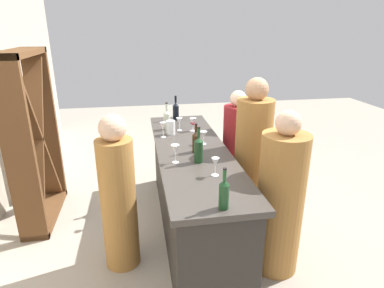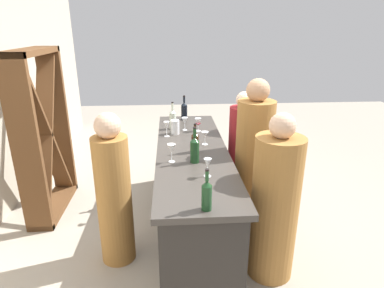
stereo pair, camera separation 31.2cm
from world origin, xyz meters
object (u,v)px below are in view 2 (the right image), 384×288
object	(u,v)px
wine_glass_near_left	(205,135)
water_pitcher	(175,127)
person_right_guest	(253,166)
wine_bottle_leftmost_olive_green	(207,195)
wine_rack	(44,135)
wine_glass_near_right	(208,164)
wine_bottle_second_left_olive_green	(195,149)
wine_bottle_second_right_clear_pale	(173,119)
wine_bottle_center_amber_brown	(195,141)
person_left_guest	(275,206)
person_center_guest	(241,153)
wine_glass_far_center	(171,149)
wine_glass_far_left	(185,121)
wine_glass_near_center	(198,123)
person_server_behind	(114,195)
wine_glass_far_right	(167,126)
wine_bottle_rightmost_near_black	(184,111)

from	to	relation	value
wine_glass_near_left	water_pitcher	world-z (taller)	water_pitcher
wine_glass_near_left	person_right_guest	size ratio (longest dim) A/B	0.09
wine_bottle_leftmost_olive_green	water_pitcher	size ratio (longest dim) A/B	1.85
wine_rack	wine_glass_near_right	distance (m)	2.10
wine_bottle_second_left_olive_green	wine_glass_near_right	xyz separation A→B (m)	(-0.30, -0.08, -0.01)
wine_bottle_second_left_olive_green	wine_bottle_second_right_clear_pale	size ratio (longest dim) A/B	1.02
wine_bottle_center_amber_brown	person_left_guest	bearing A→B (deg)	-135.89
person_center_guest	person_right_guest	size ratio (longest dim) A/B	0.85
wine_glass_near_left	person_left_guest	bearing A→B (deg)	-149.40
wine_glass_far_center	wine_glass_near_right	bearing A→B (deg)	-138.22
wine_bottle_second_left_olive_green	wine_rack	bearing A→B (deg)	61.99
wine_glass_near_right	wine_bottle_second_left_olive_green	bearing A→B (deg)	14.61
wine_glass_near_left	wine_glass_far_left	xyz separation A→B (m)	(0.52, 0.19, 0.01)
wine_glass_far_left	person_center_guest	distance (m)	0.79
wine_glass_near_center	person_center_guest	xyz separation A→B (m)	(-0.03, -0.53, -0.39)
wine_glass_near_left	person_server_behind	xyz separation A→B (m)	(-0.57, 0.88, -0.36)
wine_bottle_leftmost_olive_green	wine_glass_near_right	size ratio (longest dim) A/B	1.90
person_center_guest	wine_glass_near_right	bearing A→B (deg)	66.31
wine_rack	person_server_behind	size ratio (longest dim) A/B	1.31
person_left_guest	person_center_guest	world-z (taller)	person_left_guest
wine_glass_far_left	wine_glass_far_center	xyz separation A→B (m)	(-0.96, 0.17, 0.01)
wine_glass_near_center	wine_glass_far_center	size ratio (longest dim) A/B	0.92
wine_rack	wine_glass_far_left	size ratio (longest dim) A/B	12.02
wine_glass_far_center	person_right_guest	xyz separation A→B (m)	(0.23, -0.82, -0.29)
water_pitcher	person_center_guest	distance (m)	0.88
wine_rack	water_pitcher	size ratio (longest dim) A/B	11.59
wine_bottle_leftmost_olive_green	person_server_behind	world-z (taller)	person_server_behind
wine_glass_far_right	person_left_guest	world-z (taller)	person_left_guest
wine_bottle_leftmost_olive_green	wine_glass_near_left	size ratio (longest dim) A/B	2.13
wine_bottle_second_right_clear_pale	wine_glass_near_left	bearing A→B (deg)	-150.88
person_left_guest	person_center_guest	bearing A→B (deg)	-108.31
wine_bottle_center_amber_brown	wine_glass_near_left	world-z (taller)	wine_bottle_center_amber_brown
wine_bottle_rightmost_near_black	person_left_guest	bearing A→B (deg)	-159.85
wine_bottle_rightmost_near_black	wine_glass_near_right	bearing A→B (deg)	-176.37
person_center_guest	wine_glass_near_left	bearing A→B (deg)	42.51
person_server_behind	wine_glass_near_right	bearing A→B (deg)	-17.71
wine_bottle_second_right_clear_pale	water_pitcher	size ratio (longest dim) A/B	2.02
water_pitcher	wine_bottle_second_left_olive_green	bearing A→B (deg)	-169.03
wine_glass_far_right	person_server_behind	size ratio (longest dim) A/B	0.12
wine_bottle_center_amber_brown	water_pitcher	world-z (taller)	wine_bottle_center_amber_brown
person_server_behind	wine_glass_far_center	bearing A→B (deg)	9.59
wine_bottle_second_right_clear_pale	person_right_guest	size ratio (longest dim) A/B	0.20
wine_bottle_center_amber_brown	wine_glass_far_right	bearing A→B (deg)	28.98
wine_glass_near_left	person_center_guest	size ratio (longest dim) A/B	0.10
wine_glass_near_center	water_pitcher	distance (m)	0.29
wine_bottle_second_right_clear_pale	wine_glass_near_right	bearing A→B (deg)	-168.84
wine_glass_far_right	wine_rack	bearing A→B (deg)	85.14
wine_glass_far_center	water_pitcher	size ratio (longest dim) A/B	1.05
wine_glass_near_left	person_left_guest	xyz separation A→B (m)	(-0.85, -0.50, -0.36)
person_center_guest	water_pitcher	bearing A→B (deg)	4.96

